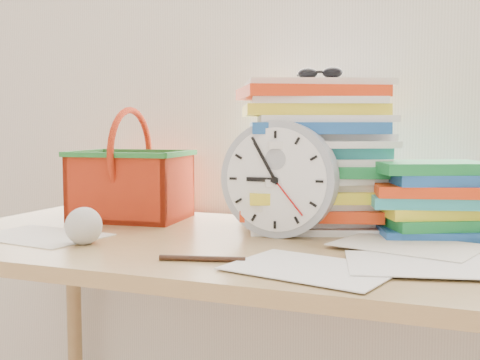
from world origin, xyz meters
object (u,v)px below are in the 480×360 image
at_px(clock, 279,179).
at_px(book_stack, 432,200).
at_px(desk, 233,273).
at_px(paper_stack, 317,155).
at_px(basket, 131,165).

relative_size(clock, book_stack, 0.92).
relative_size(desk, clock, 5.42).
relative_size(paper_stack, clock, 1.36).
bearing_deg(book_stack, clock, -160.03).
xyz_separation_m(desk, clock, (0.08, 0.07, 0.20)).
xyz_separation_m(desk, basket, (-0.36, 0.17, 0.22)).
bearing_deg(clock, desk, -138.36).
bearing_deg(basket, paper_stack, -0.82).
height_order(desk, basket, basket).
distance_m(paper_stack, clock, 0.16).
height_order(paper_stack, book_stack, paper_stack).
bearing_deg(book_stack, paper_stack, 172.61).
xyz_separation_m(desk, paper_stack, (0.13, 0.22, 0.25)).
relative_size(paper_stack, basket, 1.23).
relative_size(paper_stack, book_stack, 1.26).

